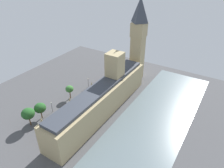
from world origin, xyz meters
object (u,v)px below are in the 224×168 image
car_yellow_cab_under_trees (95,89)px  car_black_opposite_hall (75,105)px  double_decker_bus_kerbside (106,82)px  plane_tree_by_river_gate (40,108)px  clock_tower (138,39)px  plane_tree_midblock (69,89)px  street_lamp_far_end (51,105)px  double_decker_bus_corner (57,122)px  pedestrian_near_tower (64,125)px  plane_tree_leading (28,114)px  pedestrian_trailing (76,115)px  parliament_building (103,97)px  street_lamp_slot_10 (88,81)px

car_yellow_cab_under_trees → car_black_opposite_hall: bearing=83.4°
double_decker_bus_kerbside → plane_tree_by_river_gate: 45.82m
clock_tower → plane_tree_midblock: (22.20, 43.00, -21.81)m
clock_tower → car_black_opposite_hall: clock_tower is taller
car_yellow_cab_under_trees → street_lamp_far_end: 30.53m
double_decker_bus_corner → clock_tower: bearing=74.8°
pedestrian_near_tower → plane_tree_leading: plane_tree_leading is taller
pedestrian_trailing → pedestrian_near_tower: size_ratio=1.03×
parliament_building → plane_tree_leading: bearing=50.4°
plane_tree_by_river_gate → street_lamp_far_end: size_ratio=1.43×
parliament_building → pedestrian_trailing: size_ratio=45.77×
car_yellow_cab_under_trees → double_decker_bus_corner: (-3.60, 36.43, 1.75)m
pedestrian_trailing → street_lamp_far_end: bearing=132.7°
double_decker_bus_corner → parliament_building: bearing=55.8°
pedestrian_trailing → plane_tree_by_river_gate: (14.25, 10.60, 5.75)m
double_decker_bus_kerbside → street_lamp_far_end: size_ratio=1.70×
pedestrian_near_tower → street_lamp_far_end: (13.57, -5.29, 3.70)m
plane_tree_midblock → double_decker_bus_kerbside: bearing=-114.2°
clock_tower → pedestrian_trailing: clock_tower is taller
plane_tree_leading → double_decker_bus_kerbside: bearing=-102.1°
double_decker_bus_kerbside → plane_tree_midblock: plane_tree_midblock is taller
parliament_building → plane_tree_midblock: 23.50m
parliament_building → street_lamp_slot_10: bearing=-35.1°
street_lamp_slot_10 → pedestrian_near_tower: bearing=109.5°
pedestrian_trailing → pedestrian_near_tower: bearing=-153.1°
clock_tower → street_lamp_far_end: size_ratio=8.58×
plane_tree_midblock → street_lamp_slot_10: bearing=-94.2°
clock_tower → car_yellow_cab_under_trees: bearing=62.7°
pedestrian_near_tower → street_lamp_slot_10: (12.96, -36.55, 3.56)m
clock_tower → double_decker_bus_corner: clock_tower is taller
pedestrian_near_tower → plane_tree_by_river_gate: size_ratio=0.18×
pedestrian_near_tower → street_lamp_slot_10: street_lamp_slot_10 is taller
double_decker_bus_kerbside → street_lamp_far_end: (9.66, 37.87, 1.78)m
plane_tree_leading → street_lamp_slot_10: size_ratio=1.65×
parliament_building → street_lamp_slot_10: (22.18, -15.58, -4.49)m
parliament_building → clock_tower: size_ratio=1.37×
car_black_opposite_hall → street_lamp_far_end: bearing=54.7°
plane_tree_midblock → clock_tower: bearing=-117.3°
pedestrian_trailing → clock_tower: bearing=17.3°
double_decker_bus_corner → street_lamp_far_end: size_ratio=1.69×
double_decker_bus_kerbside → street_lamp_slot_10: street_lamp_slot_10 is taller
plane_tree_midblock → pedestrian_trailing: bearing=141.5°
pedestrian_trailing → street_lamp_slot_10: street_lamp_slot_10 is taller
double_decker_bus_kerbside → pedestrian_near_tower: double_decker_bus_kerbside is taller
double_decker_bus_kerbside → plane_tree_by_river_gate: size_ratio=1.19×
street_lamp_far_end → street_lamp_slot_10: 31.26m
car_black_opposite_hall → pedestrian_trailing: bearing=134.5°
car_yellow_cab_under_trees → street_lamp_far_end: (6.86, 29.54, 3.53)m
clock_tower → pedestrian_near_tower: clock_tower is taller
plane_tree_midblock → street_lamp_far_end: 15.28m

